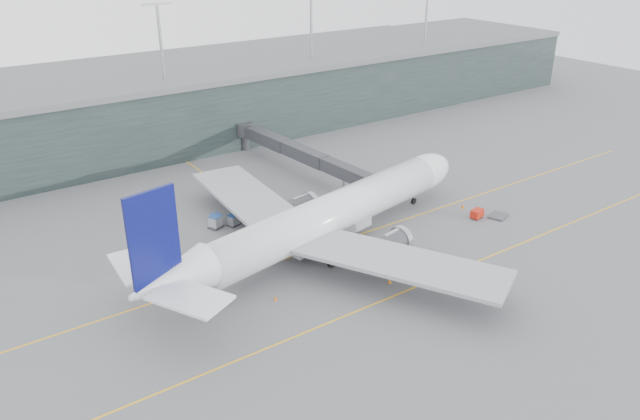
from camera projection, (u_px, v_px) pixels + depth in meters
ground at (271, 248)px, 90.26m from camera, size 320.00×320.00×0.00m
taxiline_a at (286, 259)px, 87.28m from camera, size 160.00×0.25×0.02m
taxiline_b at (357, 311)px, 75.37m from camera, size 160.00×0.25×0.02m
taxiline_lead_main at (236, 195)px, 107.75m from camera, size 0.25×60.00×0.02m
terminal at (127, 109)px, 130.24m from camera, size 240.00×36.00×29.00m
main_aircraft at (328, 216)px, 88.63m from camera, size 61.10×56.62×17.22m
jet_bridge at (299, 151)px, 115.59m from camera, size 5.49×42.60×5.81m
gse_cart at (477, 213)px, 99.12m from camera, size 2.37×1.78×1.45m
baggage_dolly at (498, 216)px, 99.75m from camera, size 3.65×3.27×0.30m
uld_a at (216, 222)px, 95.83m from camera, size 2.60×2.37×1.92m
uld_b at (216, 219)px, 97.05m from camera, size 1.86×1.50×1.66m
uld_c at (233, 220)px, 96.63m from camera, size 2.21×1.97×1.69m
cone_nose at (463, 206)px, 102.79m from camera, size 0.50×0.50×0.80m
cone_wing_stbd at (390, 281)px, 81.19m from camera, size 0.46×0.46×0.74m
cone_wing_port at (272, 209)px, 101.81m from camera, size 0.45×0.45×0.71m
cone_tail at (276, 298)px, 77.49m from camera, size 0.41×0.41×0.65m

